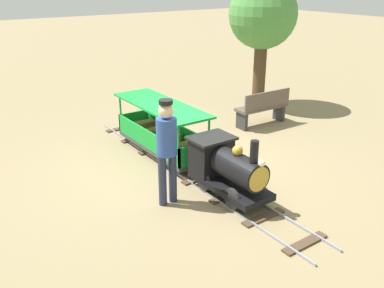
{
  "coord_description": "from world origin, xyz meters",
  "views": [
    {
      "loc": [
        3.76,
        5.7,
        3.21
      ],
      "look_at": [
        0.0,
        0.31,
        0.55
      ],
      "focal_mm": 39.06,
      "sensor_mm": 36.0,
      "label": 1
    }
  ],
  "objects_px": {
    "locomotive": "(226,166)",
    "oak_tree_near": "(263,16)",
    "park_bench": "(263,108)",
    "passenger_car": "(161,134)",
    "conductor_person": "(167,144)"
  },
  "relations": [
    {
      "from": "locomotive",
      "to": "passenger_car",
      "type": "distance_m",
      "value": 1.94
    },
    {
      "from": "passenger_car",
      "to": "conductor_person",
      "type": "height_order",
      "value": "conductor_person"
    },
    {
      "from": "conductor_person",
      "to": "park_bench",
      "type": "xyz_separation_m",
      "value": [
        -3.65,
        -1.77,
        -0.54
      ]
    },
    {
      "from": "passenger_car",
      "to": "park_bench",
      "type": "bearing_deg",
      "value": -177.21
    },
    {
      "from": "passenger_car",
      "to": "conductor_person",
      "type": "distance_m",
      "value": 1.94
    },
    {
      "from": "park_bench",
      "to": "oak_tree_near",
      "type": "height_order",
      "value": "oak_tree_near"
    },
    {
      "from": "locomotive",
      "to": "oak_tree_near",
      "type": "xyz_separation_m",
      "value": [
        -3.79,
        -3.3,
        1.78
      ]
    },
    {
      "from": "passenger_car",
      "to": "oak_tree_near",
      "type": "bearing_deg",
      "value": -160.17
    },
    {
      "from": "park_bench",
      "to": "oak_tree_near",
      "type": "distance_m",
      "value": 2.45
    },
    {
      "from": "locomotive",
      "to": "park_bench",
      "type": "distance_m",
      "value": 3.46
    },
    {
      "from": "locomotive",
      "to": "oak_tree_near",
      "type": "bearing_deg",
      "value": -138.91
    },
    {
      "from": "park_bench",
      "to": "passenger_car",
      "type": "bearing_deg",
      "value": 2.79
    },
    {
      "from": "oak_tree_near",
      "to": "park_bench",
      "type": "bearing_deg",
      "value": 50.49
    },
    {
      "from": "locomotive",
      "to": "passenger_car",
      "type": "xyz_separation_m",
      "value": [
        0.0,
        -1.94,
        -0.06
      ]
    },
    {
      "from": "locomotive",
      "to": "passenger_car",
      "type": "height_order",
      "value": "locomotive"
    }
  ]
}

